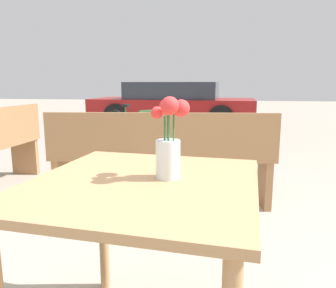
{
  "coord_description": "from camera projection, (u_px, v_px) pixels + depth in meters",
  "views": [
    {
      "loc": [
        0.27,
        -1.14,
        1.09
      ],
      "look_at": [
        0.09,
        0.04,
        0.87
      ],
      "focal_mm": 35.0,
      "sensor_mm": 36.0,
      "label": 1
    }
  ],
  "objects": [
    {
      "name": "bench_near",
      "position": [
        161.0,
        155.0,
        2.85
      ],
      "size": [
        1.99,
        0.57,
        0.85
      ],
      "color": "#9E7047",
      "rests_on": "ground_plane"
    },
    {
      "name": "table_front",
      "position": [
        143.0,
        208.0,
        1.23
      ],
      "size": [
        0.9,
        0.94,
        0.74
      ],
      "color": "tan",
      "rests_on": "ground_plane"
    },
    {
      "name": "flower_vase",
      "position": [
        169.0,
        144.0,
        1.21
      ],
      "size": [
        0.14,
        0.15,
        0.31
      ],
      "color": "silver",
      "rests_on": "table_front"
    },
    {
      "name": "parked_car",
      "position": [
        173.0,
        105.0,
        8.47
      ],
      "size": [
        4.18,
        1.89,
        1.12
      ],
      "color": "maroon",
      "rests_on": "ground_plane"
    },
    {
      "name": "bicycle",
      "position": [
        133.0,
        130.0,
        5.25
      ],
      "size": [
        1.32,
        0.95,
        0.75
      ],
      "color": "black",
      "rests_on": "ground_plane"
    }
  ]
}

